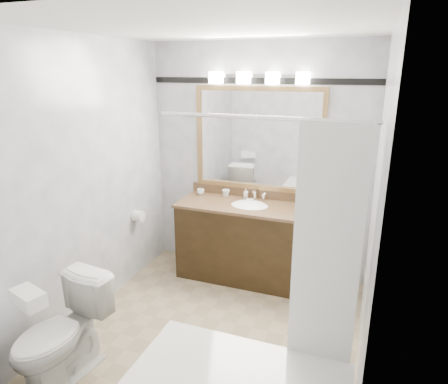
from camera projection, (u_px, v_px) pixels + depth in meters
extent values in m
cube|color=tan|center=(214.00, 331.00, 3.53)|extent=(2.40, 2.60, 0.01)
cube|color=white|center=(212.00, 26.00, 2.78)|extent=(2.40, 2.60, 0.01)
cube|color=silver|center=(258.00, 162.00, 4.32)|extent=(2.40, 0.01, 2.50)
cube|color=silver|center=(115.00, 272.00, 1.99)|extent=(2.40, 0.01, 2.50)
cube|color=silver|center=(88.00, 182.00, 3.56)|extent=(0.01, 2.60, 2.50)
cube|color=silver|center=(375.00, 215.00, 2.75)|extent=(0.01, 2.60, 2.50)
cube|color=black|center=(249.00, 243.00, 4.31)|extent=(1.50, 0.55, 0.82)
cube|color=olive|center=(249.00, 206.00, 4.19)|extent=(1.53, 0.58, 0.03)
cube|color=olive|center=(257.00, 193.00, 4.41)|extent=(1.53, 0.03, 0.10)
ellipsoid|color=white|center=(249.00, 208.00, 4.19)|extent=(0.44, 0.34, 0.14)
cube|color=#9E7747|center=(259.00, 88.00, 4.07)|extent=(1.40, 0.04, 0.05)
cube|color=#9E7747|center=(257.00, 187.00, 4.38)|extent=(1.40, 0.04, 0.05)
cube|color=#9E7747|center=(200.00, 136.00, 4.45)|extent=(0.05, 0.04, 1.00)
cube|color=#9E7747|center=(323.00, 143.00, 4.00)|extent=(0.05, 0.04, 1.00)
cube|color=white|center=(258.00, 139.00, 4.23)|extent=(1.30, 0.01, 1.00)
cube|color=silver|center=(259.00, 76.00, 4.03)|extent=(0.90, 0.05, 0.03)
cube|color=white|center=(216.00, 78.00, 4.14)|extent=(0.12, 0.12, 0.12)
cube|color=white|center=(244.00, 78.00, 4.04)|extent=(0.12, 0.12, 0.12)
cube|color=white|center=(273.00, 78.00, 3.94)|extent=(0.12, 0.12, 0.12)
cube|color=white|center=(303.00, 78.00, 3.84)|extent=(0.12, 0.12, 0.12)
cube|color=black|center=(260.00, 81.00, 4.06)|extent=(2.40, 0.01, 0.06)
cylinder|color=silver|center=(262.00, 118.00, 2.29)|extent=(1.30, 0.02, 0.02)
cube|color=white|center=(327.00, 252.00, 2.37)|extent=(0.40, 0.04, 1.55)
cylinder|color=white|center=(138.00, 216.00, 4.30)|extent=(0.11, 0.12, 0.12)
imported|color=white|center=(61.00, 335.00, 2.88)|extent=(0.52, 0.79, 0.76)
cube|color=white|center=(28.00, 298.00, 2.56)|extent=(0.27, 0.20, 0.10)
cylinder|color=black|center=(308.00, 212.00, 3.94)|extent=(0.17, 0.17, 0.02)
cylinder|color=black|center=(310.00, 199.00, 3.95)|extent=(0.14, 0.14, 0.25)
sphere|color=black|center=(311.00, 187.00, 3.91)|extent=(0.15, 0.15, 0.15)
cube|color=black|center=(308.00, 193.00, 3.87)|extent=(0.11, 0.11, 0.05)
cylinder|color=silver|center=(307.00, 210.00, 3.92)|extent=(0.06, 0.06, 0.06)
imported|color=white|center=(201.00, 192.00, 4.53)|extent=(0.09, 0.09, 0.07)
imported|color=white|center=(226.00, 193.00, 4.45)|extent=(0.09, 0.09, 0.08)
imported|color=white|center=(246.00, 193.00, 4.39)|extent=(0.06, 0.06, 0.11)
cube|color=beige|center=(250.00, 200.00, 4.30)|extent=(0.09, 0.07, 0.02)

